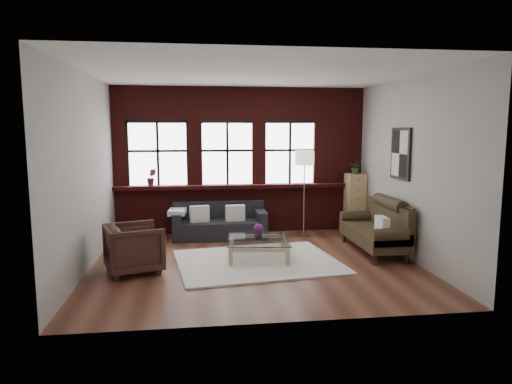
{
  "coord_description": "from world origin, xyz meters",
  "views": [
    {
      "loc": [
        -0.96,
        -7.6,
        2.29
      ],
      "look_at": [
        0.1,
        0.6,
        1.15
      ],
      "focal_mm": 32.0,
      "sensor_mm": 36.0,
      "label": 1
    }
  ],
  "objects": [
    {
      "name": "vase",
      "position": [
        0.1,
        0.23,
        0.43
      ],
      "size": [
        0.19,
        0.19,
        0.15
      ],
      "primitive_type": "imported",
      "rotation": [
        0.0,
        0.0,
        -0.4
      ],
      "color": "#B2B2B2",
      "rests_on": "coffee_table"
    },
    {
      "name": "wall_left",
      "position": [
        -2.75,
        0.0,
        1.6
      ],
      "size": [
        0.0,
        5.0,
        5.0
      ],
      "primitive_type": "plane",
      "rotation": [
        1.57,
        0.0,
        1.57
      ],
      "color": "#AEAAA2",
      "rests_on": "ground"
    },
    {
      "name": "wall_poster",
      "position": [
        2.72,
        0.3,
        1.85
      ],
      "size": [
        0.05,
        0.74,
        0.94
      ],
      "primitive_type": null,
      "color": "black",
      "rests_on": "wall_right"
    },
    {
      "name": "coffee_table",
      "position": [
        0.1,
        0.23,
        0.17
      ],
      "size": [
        1.19,
        1.19,
        0.36
      ],
      "primitive_type": null,
      "rotation": [
        0.0,
        0.0,
        -0.11
      ],
      "color": "tan",
      "rests_on": "shag_rug"
    },
    {
      "name": "window_left",
      "position": [
        -1.8,
        2.45,
        1.75
      ],
      "size": [
        1.38,
        0.1,
        1.5
      ],
      "primitive_type": null,
      "color": "black",
      "rests_on": "brick_backwall"
    },
    {
      "name": "wall_back",
      "position": [
        0.0,
        2.5,
        1.6
      ],
      "size": [
        5.5,
        0.0,
        5.5
      ],
      "primitive_type": "plane",
      "rotation": [
        1.57,
        0.0,
        0.0
      ],
      "color": "#AEAAA2",
      "rests_on": "ground"
    },
    {
      "name": "pillow_settee",
      "position": [
        2.22,
        -0.16,
        0.61
      ],
      "size": [
        0.15,
        0.38,
        0.34
      ],
      "primitive_type": "cube",
      "rotation": [
        0.0,
        0.0,
        -0.02
      ],
      "color": "silver",
      "rests_on": "vintage_settee"
    },
    {
      "name": "potted_plant_top",
      "position": [
        2.53,
        2.12,
        1.46
      ],
      "size": [
        0.33,
        0.31,
        0.3
      ],
      "primitive_type": "imported",
      "rotation": [
        0.0,
        0.0,
        -0.31
      ],
      "color": "#2D5923",
      "rests_on": "drawer_chest"
    },
    {
      "name": "floor_lamp",
      "position": [
        1.28,
        1.79,
        1.0
      ],
      "size": [
        0.4,
        0.4,
        1.99
      ],
      "primitive_type": null,
      "color": "#A5A5A8",
      "rests_on": "floor"
    },
    {
      "name": "drawer_chest",
      "position": [
        2.53,
        2.12,
        0.65
      ],
      "size": [
        0.4,
        0.4,
        1.31
      ],
      "primitive_type": "cube",
      "color": "tan",
      "rests_on": "floor"
    },
    {
      "name": "pillow_a",
      "position": [
        -0.93,
        1.8,
        0.54
      ],
      "size": [
        0.42,
        0.2,
        0.34
      ],
      "primitive_type": "cube",
      "rotation": [
        0.0,
        0.0,
        0.14
      ],
      "color": "silver",
      "rests_on": "dark_sofa"
    },
    {
      "name": "pillow_b",
      "position": [
        -0.19,
        1.8,
        0.54
      ],
      "size": [
        0.41,
        0.18,
        0.34
      ],
      "primitive_type": "cube",
      "rotation": [
        0.0,
        0.0,
        0.11
      ],
      "color": "silver",
      "rests_on": "dark_sofa"
    },
    {
      "name": "ceiling",
      "position": [
        0.0,
        0.0,
        3.2
      ],
      "size": [
        5.5,
        5.5,
        0.0
      ],
      "primitive_type": "plane",
      "rotation": [
        3.14,
        0.0,
        0.0
      ],
      "color": "white",
      "rests_on": "ground"
    },
    {
      "name": "window_mid",
      "position": [
        -0.3,
        2.45,
        1.75
      ],
      "size": [
        1.38,
        0.1,
        1.5
      ],
      "primitive_type": null,
      "color": "black",
      "rests_on": "brick_backwall"
    },
    {
      "name": "wall_front",
      "position": [
        0.0,
        -2.5,
        1.6
      ],
      "size": [
        5.5,
        0.0,
        5.5
      ],
      "primitive_type": "plane",
      "rotation": [
        -1.57,
        0.0,
        0.0
      ],
      "color": "#AEAAA2",
      "rests_on": "ground"
    },
    {
      "name": "floor",
      "position": [
        0.0,
        0.0,
        0.0
      ],
      "size": [
        5.5,
        5.5,
        0.0
      ],
      "primitive_type": "plane",
      "color": "#572D1F",
      "rests_on": "ground"
    },
    {
      "name": "sill_plant",
      "position": [
        -1.94,
        2.32,
        1.27
      ],
      "size": [
        0.22,
        0.18,
        0.38
      ],
      "primitive_type": "imported",
      "rotation": [
        0.0,
        0.0,
        0.07
      ],
      "color": "#5E205A",
      "rests_on": "sill_ledge"
    },
    {
      "name": "wall_right",
      "position": [
        2.75,
        0.0,
        1.6
      ],
      "size": [
        0.0,
        5.0,
        5.0
      ],
      "primitive_type": "plane",
      "rotation": [
        1.57,
        0.0,
        -1.57
      ],
      "color": "#AEAAA2",
      "rests_on": "ground"
    },
    {
      "name": "brick_backwall",
      "position": [
        0.0,
        2.44,
        1.6
      ],
      "size": [
        5.5,
        0.12,
        3.2
      ],
      "primitive_type": null,
      "color": "#491211",
      "rests_on": "floor"
    },
    {
      "name": "shag_rug",
      "position": [
        0.05,
        -0.01,
        0.01
      ],
      "size": [
        2.97,
        2.47,
        0.03
      ],
      "primitive_type": "cube",
      "rotation": [
        0.0,
        0.0,
        0.13
      ],
      "color": "white",
      "rests_on": "floor"
    },
    {
      "name": "dark_sofa",
      "position": [
        -0.51,
        1.9,
        0.35
      ],
      "size": [
        1.96,
        0.79,
        0.71
      ],
      "primitive_type": null,
      "color": "black",
      "rests_on": "floor"
    },
    {
      "name": "flowers",
      "position": [
        0.1,
        0.23,
        0.54
      ],
      "size": [
        0.19,
        0.19,
        0.19
      ],
      "primitive_type": "sphere",
      "color": "#5E205A",
      "rests_on": "vase"
    },
    {
      "name": "armchair",
      "position": [
        -1.99,
        -0.28,
        0.39
      ],
      "size": [
        1.08,
        1.07,
        0.79
      ],
      "primitive_type": "imported",
      "rotation": [
        0.0,
        0.0,
        1.88
      ],
      "color": "#35201A",
      "rests_on": "floor"
    },
    {
      "name": "sill_ledge",
      "position": [
        0.0,
        2.35,
        1.04
      ],
      "size": [
        5.5,
        0.3,
        0.08
      ],
      "primitive_type": "cube",
      "color": "#491211",
      "rests_on": "brick_backwall"
    },
    {
      "name": "vintage_settee",
      "position": [
        2.3,
        0.41,
        0.51
      ],
      "size": [
        0.84,
        1.9,
        1.01
      ],
      "primitive_type": null,
      "color": "#322717",
      "rests_on": "floor"
    },
    {
      "name": "window_right",
      "position": [
        1.1,
        2.45,
        1.75
      ],
      "size": [
        1.38,
        0.1,
        1.5
      ],
      "primitive_type": null,
      "color": "black",
      "rests_on": "brick_backwall"
    }
  ]
}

